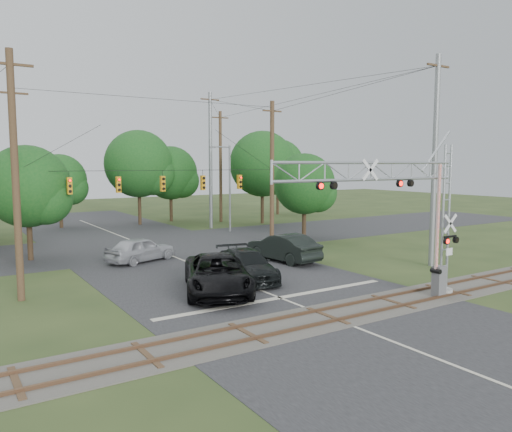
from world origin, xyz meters
TOP-DOWN VIEW (x-y plane):
  - ground at (0.00, 0.00)m, footprint 160.00×160.00m
  - road_main at (0.00, 10.00)m, footprint 14.00×90.00m
  - road_cross at (0.00, 24.00)m, footprint 90.00×12.00m
  - railroad_track at (0.00, 2.00)m, footprint 90.00×3.20m
  - crossing_gantry at (4.04, 1.64)m, footprint 10.89×0.94m
  - traffic_signal_span at (0.93, 20.00)m, footprint 19.34×0.36m
  - pickup_black at (-2.02, 8.06)m, footprint 5.57×7.47m
  - car_dark at (0.69, 9.67)m, footprint 3.50×6.10m
  - sedan_silver at (-2.48, 17.91)m, footprint 5.24×3.52m
  - suv_dark at (5.60, 12.99)m, footprint 2.56×5.76m
  - streetlight at (9.67, 27.54)m, footprint 2.19×0.23m
  - utility_poles at (3.11, 22.26)m, footprint 25.99×28.91m
  - treeline at (2.70, 33.89)m, footprint 50.48×24.54m

SIDE VIEW (x-z plane):
  - ground at x=0.00m, z-range 0.00..0.00m
  - road_main at x=0.00m, z-range 0.00..0.02m
  - road_cross at x=0.00m, z-range 0.00..0.02m
  - railroad_track at x=0.00m, z-range -0.05..0.11m
  - sedan_silver at x=-2.48m, z-range 0.00..1.66m
  - car_dark at x=0.69m, z-range 0.00..1.66m
  - suv_dark at x=5.60m, z-range 0.00..1.84m
  - pickup_black at x=-2.02m, z-range 0.00..1.89m
  - crossing_gantry at x=4.04m, z-range 0.87..8.25m
  - streetlight at x=9.67m, z-range 0.49..8.70m
  - traffic_signal_span at x=0.93m, z-range -0.11..11.39m
  - treeline at x=2.70m, z-range 0.74..10.75m
  - utility_poles at x=3.11m, z-range -0.34..13.11m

